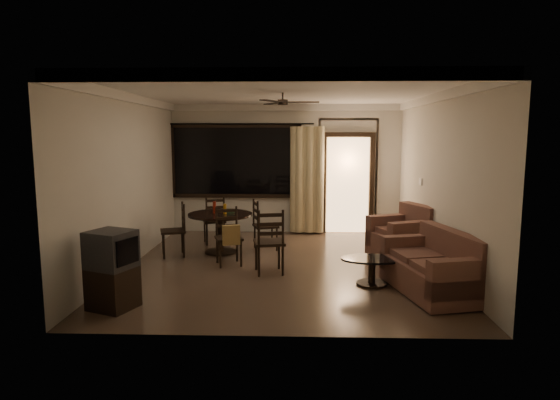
{
  "coord_description": "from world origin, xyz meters",
  "views": [
    {
      "loc": [
        0.2,
        -7.5,
        2.13
      ],
      "look_at": [
        -0.05,
        0.2,
        1.07
      ],
      "focal_mm": 30.0,
      "sensor_mm": 36.0,
      "label": 1
    }
  ],
  "objects_px": {
    "dining_chair_west": "(174,240)",
    "dining_chair_south": "(229,247)",
    "armchair": "(404,237)",
    "sofa": "(435,269)",
    "side_chair": "(269,254)",
    "dining_table": "(221,222)",
    "tv_cabinet": "(112,270)",
    "dining_chair_east": "(265,235)",
    "dining_chair_north": "(214,229)",
    "coffee_table": "(372,267)"
  },
  "relations": [
    {
      "from": "dining_chair_south",
      "to": "dining_table",
      "type": "bearing_deg",
      "value": 89.89
    },
    {
      "from": "dining_chair_west",
      "to": "dining_chair_south",
      "type": "bearing_deg",
      "value": 44.3
    },
    {
      "from": "dining_chair_east",
      "to": "side_chair",
      "type": "xyz_separation_m",
      "value": [
        0.17,
        -1.52,
        0.02
      ]
    },
    {
      "from": "dining_table",
      "to": "dining_chair_south",
      "type": "height_order",
      "value": "dining_chair_south"
    },
    {
      "from": "dining_chair_east",
      "to": "coffee_table",
      "type": "xyz_separation_m",
      "value": [
        1.67,
        -2.04,
        -0.02
      ]
    },
    {
      "from": "dining_table",
      "to": "dining_chair_south",
      "type": "distance_m",
      "value": 0.9
    },
    {
      "from": "dining_chair_south",
      "to": "sofa",
      "type": "bearing_deg",
      "value": -41.44
    },
    {
      "from": "dining_chair_south",
      "to": "dining_chair_east",
      "type": "bearing_deg",
      "value": 45.7
    },
    {
      "from": "dining_chair_west",
      "to": "armchair",
      "type": "relative_size",
      "value": 0.82
    },
    {
      "from": "side_chair",
      "to": "dining_chair_west",
      "type": "bearing_deg",
      "value": -40.58
    },
    {
      "from": "dining_chair_west",
      "to": "sofa",
      "type": "relative_size",
      "value": 0.56
    },
    {
      "from": "dining_chair_west",
      "to": "side_chair",
      "type": "distance_m",
      "value": 2.02
    },
    {
      "from": "dining_chair_south",
      "to": "armchair",
      "type": "height_order",
      "value": "dining_chair_south"
    },
    {
      "from": "dining_chair_west",
      "to": "tv_cabinet",
      "type": "xyz_separation_m",
      "value": [
        -0.1,
        -2.56,
        0.21
      ]
    },
    {
      "from": "tv_cabinet",
      "to": "sofa",
      "type": "height_order",
      "value": "tv_cabinet"
    },
    {
      "from": "dining_chair_south",
      "to": "dining_chair_north",
      "type": "distance_m",
      "value": 1.64
    },
    {
      "from": "dining_chair_south",
      "to": "dining_chair_north",
      "type": "relative_size",
      "value": 1.0
    },
    {
      "from": "armchair",
      "to": "side_chair",
      "type": "height_order",
      "value": "side_chair"
    },
    {
      "from": "dining_chair_west",
      "to": "coffee_table",
      "type": "distance_m",
      "value": 3.6
    },
    {
      "from": "dining_chair_south",
      "to": "armchair",
      "type": "distance_m",
      "value": 3.04
    },
    {
      "from": "dining_chair_south",
      "to": "armchair",
      "type": "bearing_deg",
      "value": -7.75
    },
    {
      "from": "dining_chair_west",
      "to": "dining_chair_south",
      "type": "xyz_separation_m",
      "value": [
        1.06,
        -0.55,
        0.02
      ]
    },
    {
      "from": "dining_chair_north",
      "to": "dining_chair_south",
      "type": "bearing_deg",
      "value": 90.0
    },
    {
      "from": "armchair",
      "to": "dining_chair_east",
      "type": "bearing_deg",
      "value": 147.09
    },
    {
      "from": "coffee_table",
      "to": "sofa",
      "type": "bearing_deg",
      "value": -21.94
    },
    {
      "from": "armchair",
      "to": "dining_table",
      "type": "bearing_deg",
      "value": 154.45
    },
    {
      "from": "dining_chair_east",
      "to": "side_chair",
      "type": "bearing_deg",
      "value": 168.05
    },
    {
      "from": "dining_table",
      "to": "dining_chair_west",
      "type": "distance_m",
      "value": 0.89
    },
    {
      "from": "dining_chair_north",
      "to": "side_chair",
      "type": "relative_size",
      "value": 0.93
    },
    {
      "from": "side_chair",
      "to": "dining_chair_east",
      "type": "bearing_deg",
      "value": -94.71
    },
    {
      "from": "dining_chair_east",
      "to": "dining_chair_south",
      "type": "bearing_deg",
      "value": 135.7
    },
    {
      "from": "dining_chair_north",
      "to": "armchair",
      "type": "height_order",
      "value": "dining_chair_north"
    },
    {
      "from": "dining_table",
      "to": "sofa",
      "type": "relative_size",
      "value": 0.68
    },
    {
      "from": "dining_chair_east",
      "to": "tv_cabinet",
      "type": "distance_m",
      "value": 3.52
    },
    {
      "from": "sofa",
      "to": "armchair",
      "type": "xyz_separation_m",
      "value": [
        -0.01,
        1.84,
        0.04
      ]
    },
    {
      "from": "dining_chair_west",
      "to": "dining_chair_north",
      "type": "distance_m",
      "value": 1.15
    },
    {
      "from": "dining_chair_south",
      "to": "dining_chair_north",
      "type": "height_order",
      "value": "same"
    },
    {
      "from": "dining_table",
      "to": "coffee_table",
      "type": "xyz_separation_m",
      "value": [
        2.46,
        -1.78,
        -0.31
      ]
    },
    {
      "from": "dining_chair_north",
      "to": "sofa",
      "type": "xyz_separation_m",
      "value": [
        3.51,
        -2.85,
        0.05
      ]
    },
    {
      "from": "dining_chair_west",
      "to": "side_chair",
      "type": "relative_size",
      "value": 0.93
    },
    {
      "from": "dining_chair_east",
      "to": "dining_chair_north",
      "type": "height_order",
      "value": "same"
    },
    {
      "from": "dining_chair_south",
      "to": "dining_chair_north",
      "type": "xyz_separation_m",
      "value": [
        -0.51,
        1.56,
        -0.02
      ]
    },
    {
      "from": "sofa",
      "to": "side_chair",
      "type": "height_order",
      "value": "side_chair"
    },
    {
      "from": "dining_chair_south",
      "to": "dining_chair_north",
      "type": "bearing_deg",
      "value": 90.0
    },
    {
      "from": "dining_chair_west",
      "to": "armchair",
      "type": "bearing_deg",
      "value": 71.78
    },
    {
      "from": "dining_table",
      "to": "tv_cabinet",
      "type": "bearing_deg",
      "value": -107.59
    },
    {
      "from": "side_chair",
      "to": "dining_chair_north",
      "type": "bearing_deg",
      "value": -69.93
    },
    {
      "from": "sofa",
      "to": "tv_cabinet",
      "type": "bearing_deg",
      "value": 177.0
    },
    {
      "from": "dining_table",
      "to": "dining_chair_east",
      "type": "height_order",
      "value": "dining_chair_east"
    },
    {
      "from": "dining_chair_east",
      "to": "tv_cabinet",
      "type": "relative_size",
      "value": 0.97
    }
  ]
}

